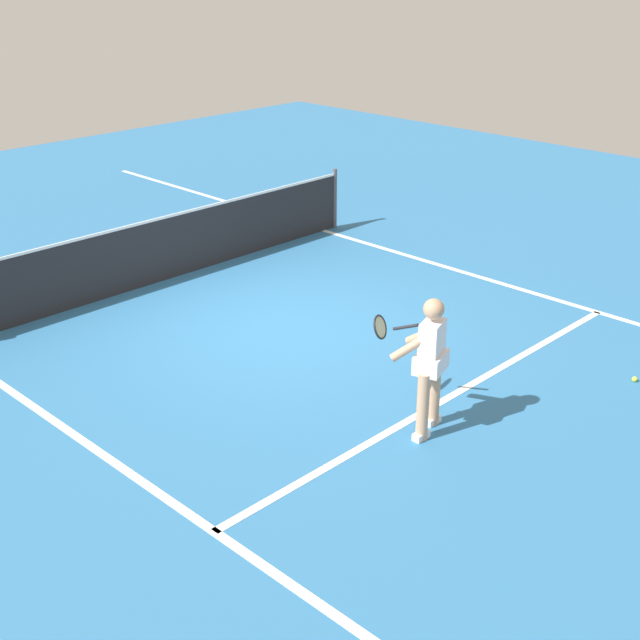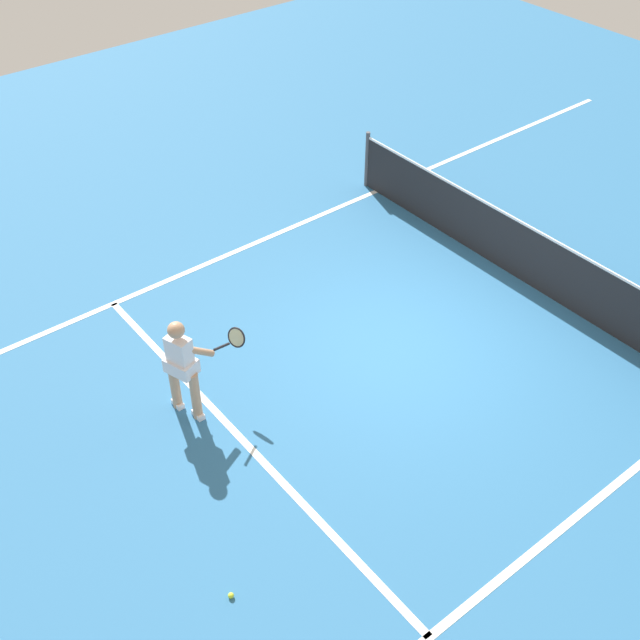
{
  "view_description": "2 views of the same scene",
  "coord_description": "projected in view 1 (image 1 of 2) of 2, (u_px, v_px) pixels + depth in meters",
  "views": [
    {
      "loc": [
        -7.38,
        -7.98,
        4.84
      ],
      "look_at": [
        -0.72,
        -1.45,
        0.77
      ],
      "focal_mm": 48.27,
      "sensor_mm": 36.0,
      "label": 1
    },
    {
      "loc": [
        6.15,
        -6.39,
        7.84
      ],
      "look_at": [
        -0.48,
        -1.14,
        0.77
      ],
      "focal_mm": 44.72,
      "sensor_mm": 36.0,
      "label": 2
    }
  ],
  "objects": [
    {
      "name": "tennis_ball_near",
      "position": [
        635.0,
        379.0,
        10.38
      ],
      "size": [
        0.07,
        0.07,
        0.07
      ],
      "primitive_type": "sphere",
      "color": "#D1E533",
      "rests_on": "ground"
    },
    {
      "name": "tennis_player",
      "position": [
        428.0,
        360.0,
        9.01
      ],
      "size": [
        0.66,
        1.09,
        1.55
      ],
      "color": "tan",
      "rests_on": "ground"
    },
    {
      "name": "sideline_left_marking",
      "position": [
        51.0,
        419.0,
        9.57
      ],
      "size": [
        0.1,
        18.38,
        0.01
      ],
      "primitive_type": "cube",
      "color": "white",
      "rests_on": "ground"
    },
    {
      "name": "sideline_right_marking",
      "position": [
        438.0,
        264.0,
        14.2
      ],
      "size": [
        0.1,
        18.38,
        0.01
      ],
      "primitive_type": "cube",
      "color": "white",
      "rests_on": "ground"
    },
    {
      "name": "court_net",
      "position": [
        165.0,
        248.0,
        13.38
      ],
      "size": [
        7.75,
        0.08,
        1.11
      ],
      "color": "#4C4C51",
      "rests_on": "ground"
    },
    {
      "name": "ground_plane",
      "position": [
        282.0,
        327.0,
        11.89
      ],
      "size": [
        26.5,
        26.5,
        0.0
      ],
      "primitive_type": "plane",
      "color": "teal"
    },
    {
      "name": "service_line_marking",
      "position": [
        450.0,
        397.0,
        10.04
      ],
      "size": [
        7.07,
        0.1,
        0.01
      ],
      "primitive_type": "cube",
      "color": "white",
      "rests_on": "ground"
    }
  ]
}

